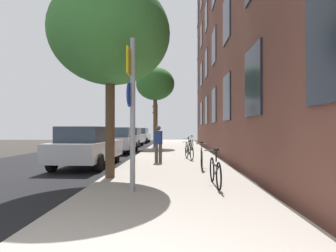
{
  "coord_description": "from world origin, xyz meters",
  "views": [
    {
      "loc": [
        1.21,
        -1.88,
        1.55
      ],
      "look_at": [
        0.7,
        13.8,
        1.7
      ],
      "focal_mm": 29.37,
      "sensor_mm": 36.0,
      "label": 1
    }
  ],
  "objects_px": {
    "bicycle_3": "(188,147)",
    "car_2": "(131,137)",
    "sign_post": "(132,104)",
    "tree_near": "(110,34)",
    "pedestrian_0": "(158,141)",
    "bicycle_2": "(189,152)",
    "car_1": "(120,140)",
    "bicycle_0": "(215,171)",
    "car_3": "(140,135)",
    "bicycle_4": "(192,144)",
    "tree_far": "(155,84)",
    "traffic_light": "(156,117)",
    "car_0": "(87,146)",
    "bicycle_1": "(202,158)"
  },
  "relations": [
    {
      "from": "bicycle_3",
      "to": "car_2",
      "type": "bearing_deg",
      "value": 120.71
    },
    {
      "from": "sign_post",
      "to": "tree_near",
      "type": "distance_m",
      "value": 2.92
    },
    {
      "from": "pedestrian_0",
      "to": "bicycle_2",
      "type": "bearing_deg",
      "value": 40.0
    },
    {
      "from": "bicycle_2",
      "to": "car_1",
      "type": "height_order",
      "value": "car_1"
    },
    {
      "from": "bicycle_0",
      "to": "bicycle_3",
      "type": "height_order",
      "value": "bicycle_0"
    },
    {
      "from": "car_1",
      "to": "car_3",
      "type": "bearing_deg",
      "value": 91.69
    },
    {
      "from": "tree_near",
      "to": "bicycle_4",
      "type": "height_order",
      "value": "tree_near"
    },
    {
      "from": "bicycle_3",
      "to": "car_2",
      "type": "distance_m",
      "value": 9.05
    },
    {
      "from": "bicycle_3",
      "to": "bicycle_4",
      "type": "bearing_deg",
      "value": 83.07
    },
    {
      "from": "tree_far",
      "to": "car_2",
      "type": "xyz_separation_m",
      "value": [
        -2.29,
        2.38,
        -4.16
      ]
    },
    {
      "from": "car_1",
      "to": "car_3",
      "type": "distance_m",
      "value": 12.18
    },
    {
      "from": "bicycle_2",
      "to": "bicycle_3",
      "type": "bearing_deg",
      "value": 88.66
    },
    {
      "from": "bicycle_2",
      "to": "car_3",
      "type": "xyz_separation_m",
      "value": [
        -4.53,
        16.66,
        0.37
      ]
    },
    {
      "from": "bicycle_0",
      "to": "car_2",
      "type": "xyz_separation_m",
      "value": [
        -4.92,
        16.77,
        0.35
      ]
    },
    {
      "from": "sign_post",
      "to": "bicycle_0",
      "type": "distance_m",
      "value": 2.64
    },
    {
      "from": "traffic_light",
      "to": "car_0",
      "type": "bearing_deg",
      "value": -98.79
    },
    {
      "from": "traffic_light",
      "to": "bicycle_3",
      "type": "xyz_separation_m",
      "value": [
        2.43,
        -7.08,
        -2.04
      ]
    },
    {
      "from": "sign_post",
      "to": "bicycle_1",
      "type": "bearing_deg",
      "value": 61.95
    },
    {
      "from": "car_2",
      "to": "bicycle_4",
      "type": "bearing_deg",
      "value": -43.77
    },
    {
      "from": "sign_post",
      "to": "bicycle_4",
      "type": "bearing_deg",
      "value": 80.75
    },
    {
      "from": "bicycle_2",
      "to": "bicycle_4",
      "type": "height_order",
      "value": "bicycle_4"
    },
    {
      "from": "car_3",
      "to": "tree_far",
      "type": "bearing_deg",
      "value": -74.63
    },
    {
      "from": "tree_near",
      "to": "bicycle_0",
      "type": "height_order",
      "value": "tree_near"
    },
    {
      "from": "tree_far",
      "to": "pedestrian_0",
      "type": "distance_m",
      "value": 10.38
    },
    {
      "from": "bicycle_1",
      "to": "car_2",
      "type": "relative_size",
      "value": 0.4
    },
    {
      "from": "bicycle_3",
      "to": "pedestrian_0",
      "type": "bearing_deg",
      "value": -109.14
    },
    {
      "from": "bicycle_3",
      "to": "traffic_light",
      "type": "bearing_deg",
      "value": 108.92
    },
    {
      "from": "sign_post",
      "to": "bicycle_2",
      "type": "xyz_separation_m",
      "value": [
        1.62,
        6.61,
        -1.65
      ]
    },
    {
      "from": "traffic_light",
      "to": "car_1",
      "type": "height_order",
      "value": "traffic_light"
    },
    {
      "from": "bicycle_2",
      "to": "car_2",
      "type": "bearing_deg",
      "value": 112.88
    },
    {
      "from": "sign_post",
      "to": "tree_far",
      "type": "relative_size",
      "value": 0.57
    },
    {
      "from": "traffic_light",
      "to": "tree_far",
      "type": "relative_size",
      "value": 0.56
    },
    {
      "from": "pedestrian_0",
      "to": "tree_far",
      "type": "bearing_deg",
      "value": 95.33
    },
    {
      "from": "tree_far",
      "to": "car_2",
      "type": "height_order",
      "value": "tree_far"
    },
    {
      "from": "tree_near",
      "to": "bicycle_2",
      "type": "bearing_deg",
      "value": 62.74
    },
    {
      "from": "tree_near",
      "to": "bicycle_2",
      "type": "relative_size",
      "value": 3.55
    },
    {
      "from": "tree_near",
      "to": "car_3",
      "type": "relative_size",
      "value": 1.42
    },
    {
      "from": "bicycle_0",
      "to": "car_3",
      "type": "height_order",
      "value": "car_3"
    },
    {
      "from": "traffic_light",
      "to": "bicycle_4",
      "type": "bearing_deg",
      "value": -55.62
    },
    {
      "from": "tree_near",
      "to": "car_0",
      "type": "bearing_deg",
      "value": 118.84
    },
    {
      "from": "car_1",
      "to": "bicycle_2",
      "type": "bearing_deg",
      "value": -47.01
    },
    {
      "from": "bicycle_1",
      "to": "bicycle_2",
      "type": "height_order",
      "value": "bicycle_1"
    },
    {
      "from": "tree_far",
      "to": "bicycle_3",
      "type": "distance_m",
      "value": 7.41
    },
    {
      "from": "traffic_light",
      "to": "bicycle_0",
      "type": "relative_size",
      "value": 2.03
    },
    {
      "from": "bicycle_4",
      "to": "car_1",
      "type": "xyz_separation_m",
      "value": [
        -4.61,
        -1.52,
        0.34
      ]
    },
    {
      "from": "traffic_light",
      "to": "bicycle_1",
      "type": "height_order",
      "value": "traffic_light"
    },
    {
      "from": "sign_post",
      "to": "car_0",
      "type": "bearing_deg",
      "value": 118.68
    },
    {
      "from": "traffic_light",
      "to": "bicycle_3",
      "type": "distance_m",
      "value": 7.76
    },
    {
      "from": "car_2",
      "to": "traffic_light",
      "type": "bearing_deg",
      "value": -17.54
    },
    {
      "from": "bicycle_2",
      "to": "car_2",
      "type": "distance_m",
      "value": 11.7
    }
  ]
}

